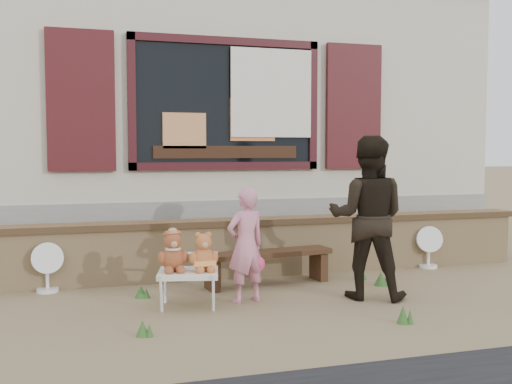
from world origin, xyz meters
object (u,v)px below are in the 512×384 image
object	(u,v)px
child	(246,245)
adult	(368,217)
bench	(268,260)
folding_chair	(188,274)
teddy_bear_right	(203,251)
teddy_bear_left	(173,250)

from	to	relation	value
child	adult	bearing A→B (deg)	154.81
bench	child	size ratio (longest dim) A/B	1.33
folding_chair	child	distance (m)	0.61
folding_chair	child	bearing A→B (deg)	14.30
teddy_bear_right	adult	bearing A→B (deg)	8.20
teddy_bear_left	teddy_bear_right	size ratio (longest dim) A/B	1.04
folding_chair	teddy_bear_left	world-z (taller)	teddy_bear_left
bench	folding_chair	distance (m)	1.18
bench	adult	bearing A→B (deg)	-54.01
bench	adult	world-z (taller)	adult
child	folding_chair	bearing A→B (deg)	-15.32
teddy_bear_left	teddy_bear_right	xyz separation A→B (m)	(0.27, -0.06, -0.01)
folding_chair	teddy_bear_right	xyz separation A→B (m)	(0.14, -0.03, 0.22)
teddy_bear_left	teddy_bear_right	distance (m)	0.28
folding_chair	teddy_bear_right	bearing A→B (deg)	0.00
folding_chair	adult	bearing A→B (deg)	7.55
child	adult	distance (m)	1.23
folding_chair	adult	size ratio (longest dim) A/B	0.40
teddy_bear_right	adult	xyz separation A→B (m)	(1.61, -0.13, 0.27)
child	bench	bearing A→B (deg)	-140.32
folding_chair	child	size ratio (longest dim) A/B	0.58
bench	child	bearing A→B (deg)	-130.72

